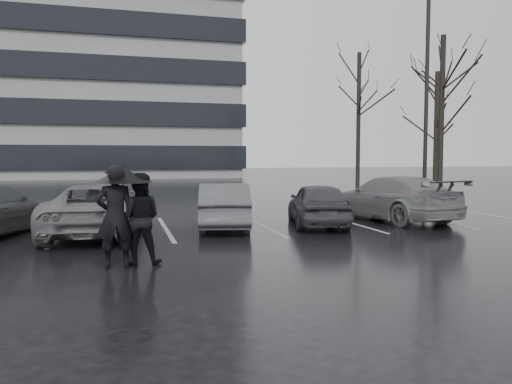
{
  "coord_description": "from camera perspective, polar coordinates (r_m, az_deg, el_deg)",
  "views": [
    {
      "loc": [
        -3.38,
        -11.64,
        2.02
      ],
      "look_at": [
        0.04,
        1.0,
        1.1
      ],
      "focal_mm": 35.0,
      "sensor_mm": 36.0,
      "label": 1
    }
  ],
  "objects": [
    {
      "name": "ground",
      "position": [
        12.29,
        1.05,
        -5.44
      ],
      "size": [
        160.0,
        160.0,
        0.0
      ],
      "primitive_type": "plane",
      "color": "black",
      "rests_on": "ground"
    },
    {
      "name": "car_main",
      "position": [
        14.81,
        7.09,
        -1.36
      ],
      "size": [
        2.35,
        4.01,
        1.28
      ],
      "primitive_type": "imported",
      "rotation": [
        0.0,
        0.0,
        2.91
      ],
      "color": "black",
      "rests_on": "ground"
    },
    {
      "name": "car_west_a",
      "position": [
        14.25,
        -3.7,
        -1.55
      ],
      "size": [
        2.02,
        4.05,
        1.28
      ],
      "primitive_type": "imported",
      "rotation": [
        0.0,
        0.0,
        2.96
      ],
      "color": "#333235",
      "rests_on": "ground"
    },
    {
      "name": "car_west_b",
      "position": [
        13.55,
        -17.76,
        -1.91
      ],
      "size": [
        2.61,
        4.97,
        1.33
      ],
      "primitive_type": "imported",
      "rotation": [
        0.0,
        0.0,
        3.06
      ],
      "color": "#505052",
      "rests_on": "ground"
    },
    {
      "name": "car_east",
      "position": [
        16.46,
        15.12,
        -0.69
      ],
      "size": [
        2.93,
        5.19,
        1.42
      ],
      "primitive_type": "imported",
      "rotation": [
        0.0,
        0.0,
        3.34
      ],
      "color": "#505052",
      "rests_on": "ground"
    },
    {
      "name": "pedestrian_left",
      "position": [
        9.41,
        -15.81,
        -2.72
      ],
      "size": [
        0.72,
        0.51,
        1.88
      ],
      "primitive_type": "imported",
      "rotation": [
        0.0,
        0.0,
        3.24
      ],
      "color": "black",
      "rests_on": "ground"
    },
    {
      "name": "pedestrian_right",
      "position": [
        9.62,
        -13.22,
        -2.98
      ],
      "size": [
        0.94,
        0.79,
        1.73
      ],
      "primitive_type": "imported",
      "rotation": [
        0.0,
        0.0,
        2.97
      ],
      "color": "black",
      "rests_on": "ground"
    },
    {
      "name": "umbrella",
      "position": [
        9.58,
        -14.97,
        1.87
      ],
      "size": [
        1.09,
        1.09,
        1.85
      ],
      "color": "black",
      "rests_on": "ground"
    },
    {
      "name": "lamp_post",
      "position": [
        22.98,
        18.9,
        10.02
      ],
      "size": [
        0.54,
        0.54,
        9.85
      ],
      "rotation": [
        0.0,
        0.0,
        -0.19
      ],
      "color": "gray",
      "rests_on": "ground"
    },
    {
      "name": "stall_stripes",
      "position": [
        14.51,
        -4.75,
        -3.99
      ],
      "size": [
        19.72,
        5.0,
        0.0
      ],
      "color": "#A0A0A2",
      "rests_on": "ground"
    },
    {
      "name": "tree_east",
      "position": [
        26.62,
        20.43,
        8.03
      ],
      "size": [
        0.26,
        0.26,
        8.0
      ],
      "primitive_type": "cylinder",
      "color": "black",
      "rests_on": "ground"
    },
    {
      "name": "tree_ne",
      "position": [
        31.29,
        19.88,
        6.48
      ],
      "size": [
        0.26,
        0.26,
        7.0
      ],
      "primitive_type": "cylinder",
      "color": "black",
      "rests_on": "ground"
    },
    {
      "name": "tree_north",
      "position": [
        32.12,
        11.63,
        7.91
      ],
      "size": [
        0.26,
        0.26,
        8.5
      ],
      "primitive_type": "cylinder",
      "color": "black",
      "rests_on": "ground"
    }
  ]
}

